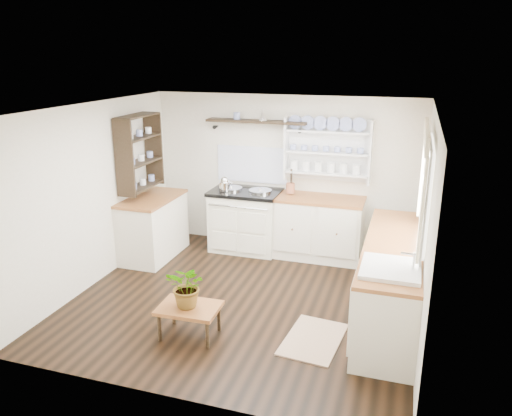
# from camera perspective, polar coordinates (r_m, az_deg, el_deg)

# --- Properties ---
(floor) EXTENTS (4.00, 3.80, 0.01)m
(floor) POSITION_cam_1_polar(r_m,az_deg,el_deg) (6.18, -1.39, -10.38)
(floor) COLOR black
(floor) RESTS_ON ground
(wall_back) EXTENTS (4.00, 0.02, 2.30)m
(wall_back) POSITION_cam_1_polar(r_m,az_deg,el_deg) (7.49, 3.27, 4.01)
(wall_back) COLOR beige
(wall_back) RESTS_ON ground
(wall_right) EXTENTS (0.02, 3.80, 2.30)m
(wall_right) POSITION_cam_1_polar(r_m,az_deg,el_deg) (5.45, 18.82, -2.07)
(wall_right) COLOR beige
(wall_right) RESTS_ON ground
(wall_left) EXTENTS (0.02, 3.80, 2.30)m
(wall_left) POSITION_cam_1_polar(r_m,az_deg,el_deg) (6.64, -18.03, 1.41)
(wall_left) COLOR beige
(wall_left) RESTS_ON ground
(ceiling) EXTENTS (4.00, 3.80, 0.01)m
(ceiling) POSITION_cam_1_polar(r_m,az_deg,el_deg) (5.50, -1.57, 11.33)
(ceiling) COLOR white
(ceiling) RESTS_ON wall_back
(window) EXTENTS (0.08, 1.55, 1.22)m
(window) POSITION_cam_1_polar(r_m,az_deg,el_deg) (5.48, 18.70, 2.57)
(window) COLOR white
(window) RESTS_ON wall_right
(aga_cooker) EXTENTS (1.03, 0.72, 0.95)m
(aga_cooker) POSITION_cam_1_polar(r_m,az_deg,el_deg) (7.52, -1.19, -1.32)
(aga_cooker) COLOR white
(aga_cooker) RESTS_ON floor
(back_cabinets) EXTENTS (1.27, 0.63, 0.90)m
(back_cabinets) POSITION_cam_1_polar(r_m,az_deg,el_deg) (7.29, 7.16, -2.15)
(back_cabinets) COLOR #F0E6CF
(back_cabinets) RESTS_ON floor
(right_cabinets) EXTENTS (0.62, 2.43, 0.90)m
(right_cabinets) POSITION_cam_1_polar(r_m,az_deg,el_deg) (5.80, 15.17, -7.93)
(right_cabinets) COLOR #F0E6CF
(right_cabinets) RESTS_ON floor
(belfast_sink) EXTENTS (0.55, 0.60, 0.45)m
(belfast_sink) POSITION_cam_1_polar(r_m,az_deg,el_deg) (4.98, 15.02, -7.96)
(belfast_sink) COLOR white
(belfast_sink) RESTS_ON right_cabinets
(left_cabinets) EXTENTS (0.62, 1.13, 0.90)m
(left_cabinets) POSITION_cam_1_polar(r_m,az_deg,el_deg) (7.41, -11.66, -2.05)
(left_cabinets) COLOR #F0E6CF
(left_cabinets) RESTS_ON floor
(plate_rack) EXTENTS (1.20, 0.22, 0.90)m
(plate_rack) POSITION_cam_1_polar(r_m,az_deg,el_deg) (7.25, 8.27, 6.67)
(plate_rack) COLOR white
(plate_rack) RESTS_ON wall_back
(high_shelf) EXTENTS (1.50, 0.29, 0.16)m
(high_shelf) POSITION_cam_1_polar(r_m,az_deg,el_deg) (7.35, 0.06, 9.79)
(high_shelf) COLOR black
(high_shelf) RESTS_ON wall_back
(left_shelving) EXTENTS (0.28, 0.80, 1.05)m
(left_shelving) POSITION_cam_1_polar(r_m,az_deg,el_deg) (7.20, -13.17, 6.28)
(left_shelving) COLOR black
(left_shelving) RESTS_ON wall_left
(kettle) EXTENTS (0.17, 0.17, 0.21)m
(kettle) POSITION_cam_1_polar(r_m,az_deg,el_deg) (7.34, -3.59, 2.78)
(kettle) COLOR silver
(kettle) RESTS_ON aga_cooker
(utensil_crock) EXTENTS (0.13, 0.13, 0.15)m
(utensil_crock) POSITION_cam_1_polar(r_m,az_deg,el_deg) (7.29, 3.95, 2.28)
(utensil_crock) COLOR #995538
(utensil_crock) RESTS_ON back_cabinets
(center_table) EXTENTS (0.65, 0.47, 0.34)m
(center_table) POSITION_cam_1_polar(r_m,az_deg,el_deg) (5.37, -7.65, -11.50)
(center_table) COLOR brown
(center_table) RESTS_ON floor
(potted_plant) EXTENTS (0.46, 0.41, 0.47)m
(potted_plant) POSITION_cam_1_polar(r_m,az_deg,el_deg) (5.25, -7.77, -8.84)
(potted_plant) COLOR #3F7233
(potted_plant) RESTS_ON center_table
(floor_rug) EXTENTS (0.63, 0.90, 0.02)m
(floor_rug) POSITION_cam_1_polar(r_m,az_deg,el_deg) (5.43, 6.57, -14.66)
(floor_rug) COLOR #825E4B
(floor_rug) RESTS_ON floor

